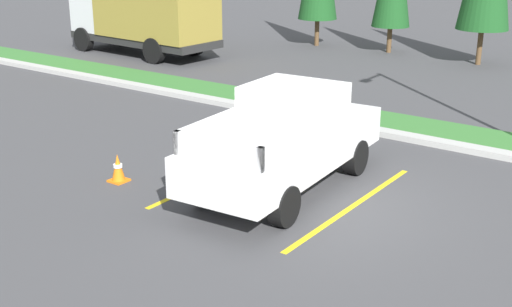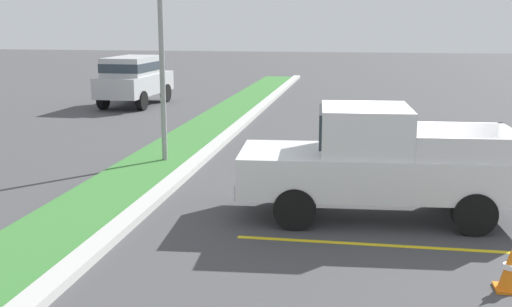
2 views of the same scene
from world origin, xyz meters
name	(u,v)px [view 1 (image 1 of 2)]	position (x,y,z in m)	size (l,w,h in m)	color
ground_plane	(294,202)	(0.00, 0.00, 0.00)	(120.00, 120.00, 0.00)	#424244
parking_line_near	(226,173)	(-2.08, 0.48, 0.00)	(0.12, 4.80, 0.01)	yellow
parking_line_far	(353,206)	(1.02, 0.48, 0.00)	(0.12, 4.80, 0.01)	yellow
curb_strip	(402,136)	(0.00, 5.00, 0.07)	(56.00, 0.40, 0.15)	#B2B2AD
grass_median	(420,128)	(0.00, 6.10, 0.03)	(56.00, 1.80, 0.06)	#387533
pickup_truck_main	(287,139)	(-0.54, 0.53, 1.04)	(2.26, 5.35, 2.10)	black
cargo_truck_distant	(145,10)	(-13.49, 9.60, 1.85)	(6.92, 2.81, 3.40)	black
traffic_cone	(118,168)	(-3.58, -1.23, 0.29)	(0.36, 0.36, 0.60)	orange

